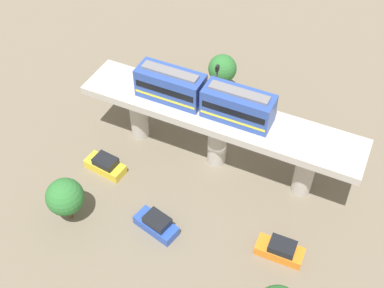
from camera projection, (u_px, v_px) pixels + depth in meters
ground_plane at (216, 160)px, 50.60m from camera, size 120.00×120.00×0.00m
viaduct at (218, 125)px, 46.84m from camera, size 5.20×28.00×6.82m
train at (203, 95)px, 45.05m from camera, size 2.64×13.55×3.24m
parked_car_blue at (157, 224)px, 44.16m from camera, size 2.71×4.50×1.76m
parked_car_yellow at (105, 165)px, 49.14m from camera, size 2.25×4.37×1.76m
parked_car_orange at (280, 250)px, 42.29m from camera, size 1.93×4.25×1.76m
tree_near_viaduct at (222, 69)px, 54.82m from camera, size 3.27×3.27×5.72m
tree_far_corner at (65, 197)px, 43.40m from camera, size 3.49×3.49×4.84m
signal_post at (216, 99)px, 49.45m from camera, size 0.44×0.28×9.42m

